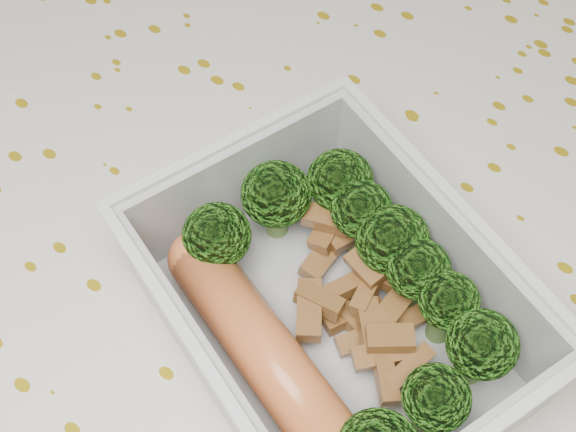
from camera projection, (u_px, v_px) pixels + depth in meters
The scene contains 6 objects.
dining_table at pixel (291, 327), 0.52m from camera, with size 1.40×0.90×0.75m.
tablecloth at pixel (291, 291), 0.48m from camera, with size 1.46×0.96×0.19m.
lunch_container at pixel (332, 316), 0.40m from camera, with size 0.23×0.20×0.07m.
broccoli_florets at pixel (365, 277), 0.40m from camera, with size 0.17×0.14×0.05m.
meat_pile at pixel (360, 303), 0.41m from camera, with size 0.10×0.08×0.03m.
sausage at pixel (272, 361), 0.39m from camera, with size 0.16×0.07×0.03m.
Camera 1 is at (0.14, -0.17, 1.15)m, focal length 50.00 mm.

